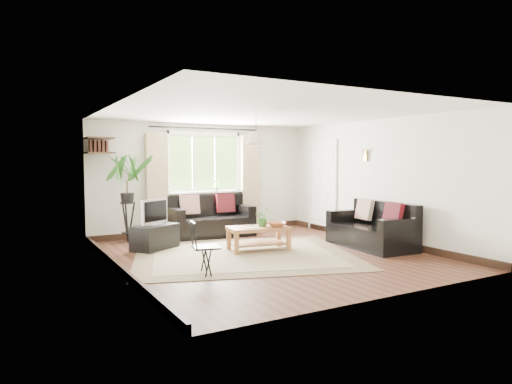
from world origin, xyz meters
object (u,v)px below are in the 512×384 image
coffee_table (258,239)px  tv_stand (155,237)px  folding_chair (206,248)px  sofa_back (211,217)px  palm_stand (127,199)px  sofa_right (371,226)px

coffee_table → tv_stand: tv_stand is taller
folding_chair → sofa_back: bearing=-13.1°
tv_stand → palm_stand: 1.17m
sofa_right → sofa_back: bearing=-136.9°
sofa_right → palm_stand: 4.68m
palm_stand → folding_chair: size_ratio=2.27×
coffee_table → sofa_right: bearing=-20.0°
sofa_back → palm_stand: palm_stand is taller
sofa_right → tv_stand: size_ratio=2.04×
coffee_table → palm_stand: 2.76m
sofa_right → coffee_table: sofa_right is taller
coffee_table → folding_chair: (-1.48, -1.10, 0.16)m
sofa_back → coffee_table: 1.89m
sofa_back → folding_chair: 3.29m
sofa_back → tv_stand: 1.71m
sofa_right → folding_chair: bearing=-79.1°
coffee_table → palm_stand: (-1.81, 1.98, 0.64)m
palm_stand → folding_chair: palm_stand is taller
coffee_table → tv_stand: 1.87m
sofa_right → palm_stand: palm_stand is taller
tv_stand → folding_chair: 2.14m
sofa_back → coffee_table: bearing=-84.3°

